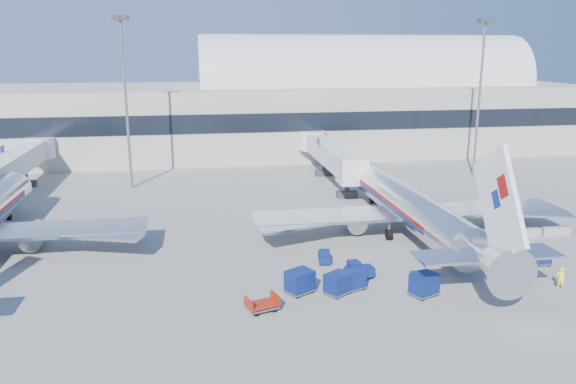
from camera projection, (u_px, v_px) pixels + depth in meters
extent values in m
plane|color=gray|center=(324.00, 257.00, 51.25)|extent=(260.00, 260.00, 0.00)
cube|color=#B2AA9E|center=(116.00, 121.00, 99.29)|extent=(170.00, 28.00, 12.00)
cube|color=black|center=(103.00, 126.00, 85.71)|extent=(170.00, 0.40, 3.00)
cylinder|color=silver|center=(362.00, 84.00, 105.00)|extent=(60.00, 18.00, 18.00)
cylinder|color=silver|center=(406.00, 204.00, 57.86)|extent=(3.80, 28.00, 3.80)
sphere|color=silver|center=(366.00, 175.00, 71.24)|extent=(3.72, 3.72, 3.72)
cone|color=silver|center=(490.00, 259.00, 41.52)|extent=(3.80, 6.00, 3.80)
cube|color=#940C0B|center=(403.00, 199.00, 58.76)|extent=(3.85, 20.16, 0.32)
cube|color=navy|center=(402.00, 203.00, 58.85)|extent=(3.85, 20.16, 0.32)
cube|color=white|center=(499.00, 204.00, 39.95)|extent=(0.35, 7.79, 8.74)
cube|color=silver|center=(487.00, 254.00, 41.95)|extent=(11.00, 3.00, 0.18)
cube|color=silver|center=(409.00, 212.00, 57.06)|extent=(32.00, 5.00, 0.28)
cylinder|color=#B7B7BC|center=(353.00, 220.00, 57.84)|extent=(2.10, 3.80, 2.10)
cylinder|color=#B7B7BC|center=(453.00, 215.00, 59.60)|extent=(2.10, 3.80, 2.10)
cylinder|color=black|center=(372.00, 200.00, 68.98)|extent=(0.40, 0.90, 0.90)
sphere|color=silver|center=(14.00, 188.00, 64.53)|extent=(3.72, 3.72, 3.72)
cylinder|color=#B7B7BC|center=(35.00, 235.00, 52.89)|extent=(2.10, 3.80, 2.10)
cylinder|color=black|center=(9.00, 216.00, 62.27)|extent=(0.40, 0.90, 0.90)
cube|color=silver|center=(329.00, 153.00, 80.15)|extent=(2.70, 24.00, 2.70)
cube|color=silver|center=(352.00, 171.00, 68.49)|extent=(3.40, 3.20, 3.20)
cylinder|color=silver|center=(312.00, 141.00, 91.14)|extent=(4.40, 4.40, 3.00)
cube|color=#2D2D30|center=(347.00, 184.00, 71.13)|extent=(0.50, 0.50, 3.00)
cube|color=#2D2D30|center=(347.00, 194.00, 71.47)|extent=(2.60, 1.00, 0.90)
cube|color=#2D2D30|center=(324.00, 164.00, 83.56)|extent=(0.50, 0.50, 3.00)
cube|color=#2D2D30|center=(324.00, 173.00, 83.89)|extent=(2.60, 1.00, 0.90)
cube|color=navy|center=(318.00, 141.00, 79.45)|extent=(0.12, 1.40, 0.90)
cube|color=silver|center=(17.00, 163.00, 73.43)|extent=(2.70, 24.00, 2.70)
cylinder|color=silver|center=(40.00, 148.00, 84.42)|extent=(4.40, 4.40, 3.00)
cube|color=#2D2D30|center=(25.00, 174.00, 76.84)|extent=(0.50, 0.50, 3.00)
cube|color=#2D2D30|center=(26.00, 184.00, 77.18)|extent=(2.60, 1.00, 0.90)
cube|color=navy|center=(2.00, 149.00, 72.73)|extent=(0.12, 1.40, 0.90)
cylinder|color=slate|center=(126.00, 107.00, 74.01)|extent=(0.36, 0.36, 22.00)
cube|color=#2D2D30|center=(120.00, 18.00, 71.21)|extent=(2.00, 1.20, 0.60)
cylinder|color=slate|center=(479.00, 101.00, 82.00)|extent=(0.36, 0.36, 22.00)
cube|color=#2D2D30|center=(486.00, 21.00, 79.21)|extent=(2.00, 1.20, 0.60)
cube|color=#9E9E96|center=(496.00, 235.00, 55.92)|extent=(3.00, 0.55, 0.90)
cube|color=#9E9E96|center=(526.00, 233.00, 56.45)|extent=(3.00, 0.55, 0.90)
cube|color=#9E9E96|center=(556.00, 231.00, 56.98)|extent=(3.00, 0.55, 0.90)
cube|color=#0B1A53|center=(359.00, 272.00, 46.34)|extent=(2.48, 1.47, 0.77)
cube|color=#0B1A53|center=(354.00, 265.00, 46.05)|extent=(1.05, 1.13, 0.71)
cylinder|color=black|center=(366.00, 272.00, 47.07)|extent=(0.60, 0.30, 0.57)
cube|color=#0B1A53|center=(465.00, 252.00, 50.72)|extent=(2.86, 2.36, 0.83)
cube|color=#0B1A53|center=(460.00, 244.00, 50.74)|extent=(1.41, 1.46, 0.78)
cylinder|color=black|center=(476.00, 254.00, 50.97)|extent=(0.66, 0.52, 0.62)
cube|color=#0B1A53|center=(324.00, 257.00, 49.78)|extent=(1.33, 2.16, 0.66)
cube|color=#0B1A53|center=(325.00, 253.00, 49.22)|extent=(1.00, 0.92, 0.62)
cylinder|color=black|center=(319.00, 257.00, 50.52)|extent=(0.27, 0.52, 0.49)
cube|color=#0B1A53|center=(354.00, 279.00, 44.12)|extent=(2.03, 1.81, 1.35)
cube|color=slate|center=(353.00, 287.00, 44.28)|extent=(2.14, 1.89, 0.09)
cylinder|color=black|center=(356.00, 283.00, 45.04)|extent=(0.40, 0.27, 0.37)
cube|color=#0B1A53|center=(338.00, 283.00, 43.16)|extent=(2.32, 2.21, 1.48)
cube|color=slate|center=(338.00, 292.00, 43.35)|extent=(2.43, 2.31, 0.10)
cylinder|color=black|center=(338.00, 287.00, 44.22)|extent=(0.43, 0.36, 0.41)
cube|color=#0B1A53|center=(300.00, 280.00, 43.36)|extent=(2.48, 2.32, 1.60)
cube|color=slate|center=(300.00, 290.00, 43.56)|extent=(2.61, 2.43, 0.11)
cylinder|color=black|center=(302.00, 285.00, 44.49)|extent=(0.47, 0.37, 0.44)
cube|color=#0B1A53|center=(424.00, 283.00, 42.91)|extent=(2.36, 2.15, 1.55)
cube|color=slate|center=(424.00, 293.00, 43.10)|extent=(2.48, 2.24, 0.11)
cylinder|color=black|center=(425.00, 288.00, 43.98)|extent=(0.46, 0.33, 0.43)
cube|color=#0B1A53|center=(540.00, 255.00, 49.14)|extent=(1.68, 1.33, 1.32)
cube|color=slate|center=(539.00, 263.00, 49.30)|extent=(1.78, 1.38, 0.09)
cylinder|color=black|center=(542.00, 260.00, 49.87)|extent=(0.37, 0.16, 0.37)
cube|color=slate|center=(262.00, 307.00, 40.50)|extent=(2.57, 2.11, 0.12)
cube|color=maroon|center=(262.00, 304.00, 40.45)|extent=(2.58, 2.16, 0.08)
cylinder|color=black|center=(268.00, 304.00, 41.33)|extent=(0.43, 0.28, 0.40)
imported|color=#E1FF1A|center=(561.00, 278.00, 44.19)|extent=(0.77, 0.77, 1.80)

